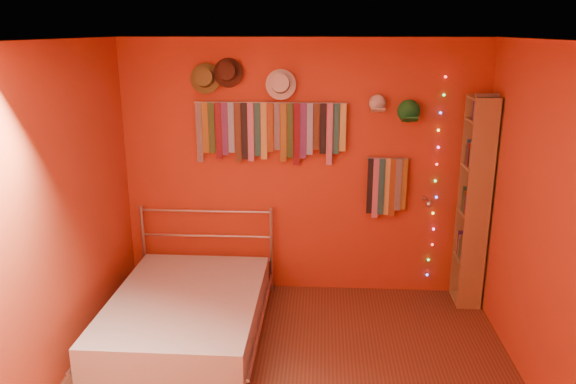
% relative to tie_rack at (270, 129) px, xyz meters
% --- Properties ---
extents(back_wall, '(3.50, 0.02, 2.50)m').
position_rel_tie_rack_xyz_m(back_wall, '(0.31, 0.06, -0.41)').
color(back_wall, '#AF431C').
rests_on(back_wall, ground).
extents(right_wall, '(0.02, 3.50, 2.50)m').
position_rel_tie_rack_xyz_m(right_wall, '(2.06, -1.69, -0.41)').
color(right_wall, '#AF431C').
rests_on(right_wall, ground).
extents(left_wall, '(0.02, 3.50, 2.50)m').
position_rel_tie_rack_xyz_m(left_wall, '(-1.44, -1.69, -0.41)').
color(left_wall, '#AF431C').
rests_on(left_wall, ground).
extents(ceiling, '(3.50, 3.50, 0.02)m').
position_rel_tie_rack_xyz_m(ceiling, '(0.31, -1.69, 0.84)').
color(ceiling, white).
rests_on(ceiling, back_wall).
extents(tie_rack, '(1.45, 0.03, 0.60)m').
position_rel_tie_rack_xyz_m(tie_rack, '(0.00, 0.00, 0.00)').
color(tie_rack, '#ADADB2').
rests_on(tie_rack, back_wall).
extents(small_tie_rack, '(0.40, 0.03, 0.60)m').
position_rel_tie_rack_xyz_m(small_tie_rack, '(1.13, 0.00, -0.54)').
color(small_tie_rack, '#ADADB2').
rests_on(small_tie_rack, back_wall).
extents(fedora_olive, '(0.29, 0.16, 0.28)m').
position_rel_tie_rack_xyz_m(fedora_olive, '(-0.60, -0.03, 0.48)').
color(fedora_olive, olive).
rests_on(fedora_olive, back_wall).
extents(fedora_brown, '(0.27, 0.15, 0.27)m').
position_rel_tie_rack_xyz_m(fedora_brown, '(-0.38, -0.03, 0.53)').
color(fedora_brown, '#402117').
rests_on(fedora_brown, back_wall).
extents(fedora_white, '(0.28, 0.15, 0.28)m').
position_rel_tie_rack_xyz_m(fedora_white, '(0.11, -0.03, 0.43)').
color(fedora_white, white).
rests_on(fedora_white, back_wall).
extents(cap_white, '(0.17, 0.21, 0.17)m').
position_rel_tie_rack_xyz_m(cap_white, '(1.01, 0.01, 0.25)').
color(cap_white, silver).
rests_on(cap_white, back_wall).
extents(cap_green, '(0.20, 0.24, 0.20)m').
position_rel_tie_rack_xyz_m(cap_green, '(1.30, 0.01, 0.18)').
color(cap_green, '#1B7A2E').
rests_on(cap_green, back_wall).
extents(fairy_lights, '(0.06, 0.02, 1.99)m').
position_rel_tie_rack_xyz_m(fairy_lights, '(1.60, 0.02, -0.49)').
color(fairy_lights, '#FF3333').
rests_on(fairy_lights, back_wall).
extents(reading_lamp, '(0.07, 0.29, 0.09)m').
position_rel_tie_rack_xyz_m(reading_lamp, '(1.51, -0.16, -0.65)').
color(reading_lamp, '#ADADB2').
rests_on(reading_lamp, back_wall).
extents(bookshelf, '(0.25, 0.34, 2.00)m').
position_rel_tie_rack_xyz_m(bookshelf, '(1.97, -0.16, -0.64)').
color(bookshelf, olive).
rests_on(bookshelf, ground).
extents(bed, '(1.34, 1.84, 0.88)m').
position_rel_tie_rack_xyz_m(bed, '(-0.64, -0.96, -1.45)').
color(bed, '#ADADB2').
rests_on(bed, ground).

